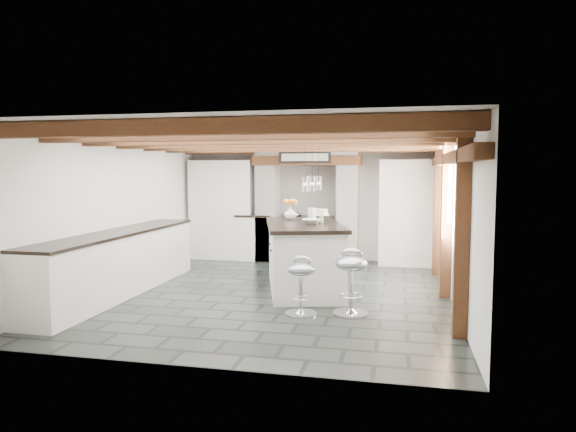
% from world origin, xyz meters
% --- Properties ---
extents(ground, '(6.00, 6.00, 0.00)m').
position_xyz_m(ground, '(0.00, 0.00, 0.00)').
color(ground, black).
rests_on(ground, ground).
extents(room_shell, '(6.00, 6.03, 6.00)m').
position_xyz_m(room_shell, '(-0.61, 1.42, 1.07)').
color(room_shell, white).
rests_on(room_shell, ground).
extents(range_cooker, '(1.00, 0.63, 0.99)m').
position_xyz_m(range_cooker, '(0.00, 2.68, 0.47)').
color(range_cooker, black).
rests_on(range_cooker, ground).
extents(kitchen_island, '(1.59, 2.26, 1.35)m').
position_xyz_m(kitchen_island, '(0.38, 0.24, 0.52)').
color(kitchen_island, white).
rests_on(kitchen_island, ground).
extents(bar_stool_near, '(0.47, 0.47, 0.83)m').
position_xyz_m(bar_stool_near, '(1.20, -0.97, 0.51)').
color(bar_stool_near, silver).
rests_on(bar_stool_near, ground).
extents(bar_stool_far, '(0.44, 0.44, 0.74)m').
position_xyz_m(bar_stool_far, '(0.59, -1.10, 0.46)').
color(bar_stool_far, silver).
rests_on(bar_stool_far, ground).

